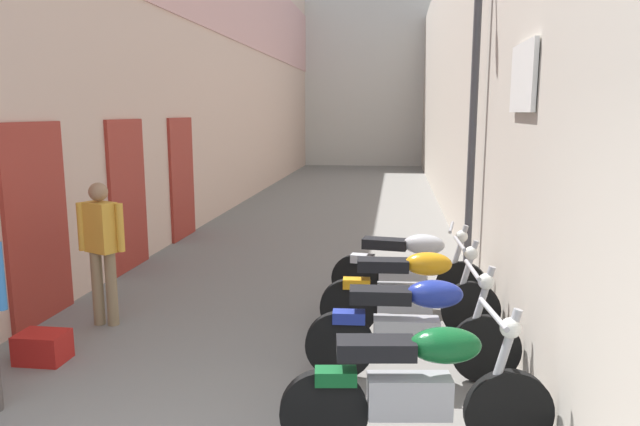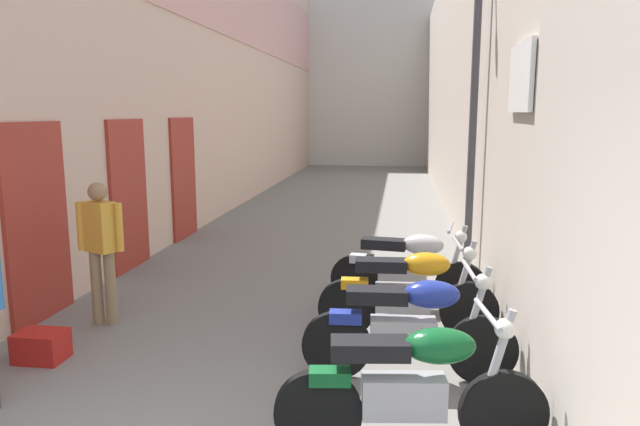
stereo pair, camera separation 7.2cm
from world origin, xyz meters
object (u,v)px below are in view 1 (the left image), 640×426
Objects in this scene: pedestrian_mid_alley at (102,243)px; plastic_crate at (43,347)px; motorcycle_second at (413,325)px; motorcycle_nearest at (418,385)px; motorcycle_third at (411,290)px; motorcycle_fourth at (409,267)px; street_lamp at (467,81)px.

pedestrian_mid_alley reaches higher than plastic_crate.
pedestrian_mid_alley is (-3.29, 0.93, 0.42)m from motorcycle_second.
motorcycle_third is (0.00, 2.12, 0.00)m from motorcycle_nearest.
motorcycle_second is (0.00, 1.12, 0.00)m from motorcycle_nearest.
motorcycle_third and motorcycle_fourth have the same top height.
plastic_crate is (-3.41, -0.06, -0.36)m from motorcycle_second.
pedestrian_mid_alley is (-3.29, 2.05, 0.42)m from motorcycle_nearest.
motorcycle_second is 1.00× the size of motorcycle_third.
pedestrian_mid_alley reaches higher than motorcycle_third.
street_lamp is at bearing 80.12° from motorcycle_nearest.
pedestrian_mid_alley is at bearing -163.10° from motorcycle_fourth.
motorcycle_third is 0.93m from motorcycle_fourth.
motorcycle_second is at bearing -15.74° from pedestrian_mid_alley.
motorcycle_nearest is 1.00× the size of motorcycle_second.
motorcycle_nearest is at bearing -90.00° from motorcycle_second.
motorcycle_fourth is 0.40× the size of street_lamp.
motorcycle_second is 4.21× the size of plastic_crate.
plastic_crate is (-3.41, 1.06, -0.36)m from motorcycle_nearest.
motorcycle_third is at bearing 1.29° from pedestrian_mid_alley.
motorcycle_nearest is 3.90m from pedestrian_mid_alley.
motorcycle_second is 0.40× the size of street_lamp.
pedestrian_mid_alley is 0.34× the size of street_lamp.
motorcycle_fourth is 4.19× the size of plastic_crate.
street_lamp reaches higher than motorcycle_third.
pedestrian_mid_alley reaches higher than motorcycle_fourth.
motorcycle_nearest is 1.00× the size of motorcycle_third.
street_lamp is at bearing 69.73° from motorcycle_third.
motorcycle_second is at bearing -103.57° from street_lamp.
pedestrian_mid_alley is at bearing 164.26° from motorcycle_second.
plastic_crate is (-3.41, -1.06, -0.36)m from motorcycle_third.
motorcycle_third is 3.32m from pedestrian_mid_alley.
motorcycle_nearest and motorcycle_third have the same top height.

